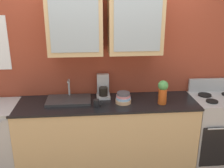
% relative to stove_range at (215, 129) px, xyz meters
% --- Properties ---
extents(ground_plane, '(10.00, 10.00, 0.00)m').
position_rel_stove_range_xyz_m(ground_plane, '(-1.43, 0.00, -0.46)').
color(ground_plane, brown).
extents(back_wall_unit, '(4.39, 0.46, 2.65)m').
position_rel_stove_range_xyz_m(back_wall_unit, '(-1.44, 0.30, 0.98)').
color(back_wall_unit, '#993D28').
rests_on(back_wall_unit, ground_plane).
extents(counter, '(2.22, 0.61, 0.90)m').
position_rel_stove_range_xyz_m(counter, '(-1.43, 0.00, -0.01)').
color(counter, tan).
rests_on(counter, ground_plane).
extents(stove_range, '(0.65, 0.61, 1.08)m').
position_rel_stove_range_xyz_m(stove_range, '(0.00, 0.00, 0.00)').
color(stove_range, '#ADAFB5').
rests_on(stove_range, ground_plane).
extents(sink_faucet, '(0.54, 0.34, 0.25)m').
position_rel_stove_range_xyz_m(sink_faucet, '(-1.90, 0.08, 0.46)').
color(sink_faucet, '#2D2D30').
rests_on(sink_faucet, counter).
extents(bowl_stack, '(0.19, 0.19, 0.13)m').
position_rel_stove_range_xyz_m(bowl_stack, '(-1.23, -0.03, 0.51)').
color(bowl_stack, '#E0AD7F').
rests_on(bowl_stack, counter).
extents(vase, '(0.12, 0.12, 0.29)m').
position_rel_stove_range_xyz_m(vase, '(-0.77, -0.10, 0.60)').
color(vase, '#BF4C19').
rests_on(vase, counter).
extents(cup_near_sink, '(0.10, 0.07, 0.09)m').
position_rel_stove_range_xyz_m(cup_near_sink, '(-1.56, -0.13, 0.49)').
color(cup_near_sink, black).
rests_on(cup_near_sink, counter).
extents(coffee_maker, '(0.17, 0.20, 0.29)m').
position_rel_stove_range_xyz_m(coffee_maker, '(-1.46, 0.20, 0.55)').
color(coffee_maker, '#B7B7BC').
rests_on(coffee_maker, counter).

